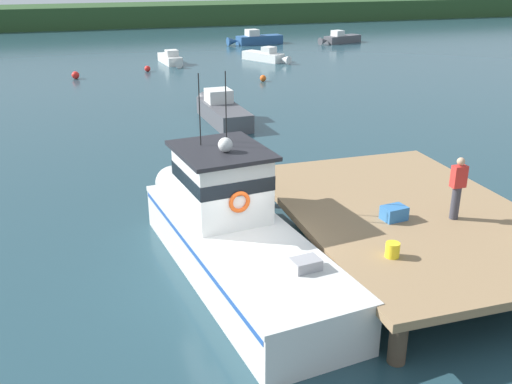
% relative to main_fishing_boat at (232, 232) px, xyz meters
% --- Properties ---
extents(ground_plane, '(200.00, 200.00, 0.00)m').
position_rel_main_fishing_boat_xyz_m(ground_plane, '(-0.13, -0.51, -1.01)').
color(ground_plane, '#23424C').
extents(dock, '(6.00, 9.00, 1.20)m').
position_rel_main_fishing_boat_xyz_m(dock, '(4.67, -0.51, 0.07)').
color(dock, '#4C3D2D').
rests_on(dock, ground).
extents(main_fishing_boat, '(3.56, 9.95, 4.80)m').
position_rel_main_fishing_boat_xyz_m(main_fishing_boat, '(0.00, 0.00, 0.00)').
color(main_fishing_boat, silver).
rests_on(main_fishing_boat, ground).
extents(crate_single_by_cleat, '(0.65, 0.52, 0.35)m').
position_rel_main_fishing_boat_xyz_m(crate_single_by_cleat, '(4.00, -0.91, 0.37)').
color(crate_single_by_cleat, '#3370B2').
rests_on(crate_single_by_cleat, dock).
extents(bait_bucket, '(0.32, 0.32, 0.34)m').
position_rel_main_fishing_boat_xyz_m(bait_bucket, '(2.96, -2.68, 0.36)').
color(bait_bucket, yellow).
rests_on(bait_bucket, dock).
extents(deckhand_by_the_boat, '(0.36, 0.22, 1.63)m').
position_rel_main_fishing_boat_xyz_m(deckhand_by_the_boat, '(5.49, -1.30, 1.05)').
color(deckhand_by_the_boat, '#383842').
rests_on(deckhand_by_the_boat, dock).
extents(moored_boat_mid_harbor, '(2.96, 4.25, 1.12)m').
position_rel_main_fishing_boat_xyz_m(moored_boat_mid_harbor, '(11.01, 30.93, -0.62)').
color(moored_boat_mid_harbor, white).
rests_on(moored_boat_mid_harbor, ground).
extents(moored_boat_off_the_point, '(1.40, 4.28, 1.07)m').
position_rel_main_fishing_boat_xyz_m(moored_boat_off_the_point, '(3.73, 31.83, -0.64)').
color(moored_boat_off_the_point, silver).
rests_on(moored_boat_off_the_point, ground).
extents(moored_boat_outer_mooring, '(1.71, 5.82, 1.47)m').
position_rel_main_fishing_boat_xyz_m(moored_boat_outer_mooring, '(3.29, 14.36, -0.50)').
color(moored_boat_outer_mooring, '#4C4C51').
rests_on(moored_boat_outer_mooring, ground).
extents(moored_boat_far_left, '(4.74, 2.34, 1.19)m').
position_rel_main_fishing_boat_xyz_m(moored_boat_far_left, '(20.98, 38.92, -0.60)').
color(moored_boat_far_left, '#4C4C51').
rests_on(moored_boat_far_left, ground).
extents(moored_boat_far_right, '(5.44, 1.91, 1.36)m').
position_rel_main_fishing_boat_xyz_m(moored_boat_far_right, '(13.14, 40.54, -0.54)').
color(moored_boat_far_right, '#285184').
rests_on(moored_boat_far_right, ground).
extents(mooring_buoy_outer, '(0.49, 0.49, 0.49)m').
position_rel_main_fishing_boat_xyz_m(mooring_buoy_outer, '(-3.31, 27.70, -0.76)').
color(mooring_buoy_outer, red).
rests_on(mooring_buoy_outer, ground).
extents(mooring_buoy_inshore, '(0.42, 0.42, 0.42)m').
position_rel_main_fishing_boat_xyz_m(mooring_buoy_inshore, '(1.59, 29.01, -0.80)').
color(mooring_buoy_inshore, red).
rests_on(mooring_buoy_inshore, ground).
extents(mooring_buoy_channel_marker, '(0.41, 0.41, 0.41)m').
position_rel_main_fishing_boat_xyz_m(mooring_buoy_channel_marker, '(8.29, 23.22, -0.80)').
color(mooring_buoy_channel_marker, '#EA5B19').
rests_on(mooring_buoy_channel_marker, ground).
extents(far_shoreline, '(120.00, 8.00, 2.40)m').
position_rel_main_fishing_boat_xyz_m(far_shoreline, '(-0.13, 61.49, 0.19)').
color(far_shoreline, '#284723').
rests_on(far_shoreline, ground).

